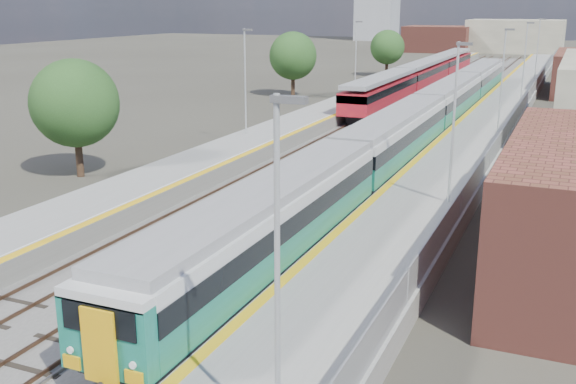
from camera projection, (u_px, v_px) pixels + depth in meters
The scene contains 11 objects.
ground at pixel (430, 123), 59.68m from camera, with size 320.00×320.00×0.00m, color #47443A.
ballast_bed at pixel (411, 117), 62.74m from camera, with size 10.50×155.00×0.06m, color #565451.
tracks at pixel (422, 114), 63.97m from camera, with size 8.96×160.00×0.17m.
platform_right at pixel (495, 117), 59.74m from camera, with size 4.70×155.00×8.52m.
platform_left at pixel (342, 107), 65.17m from camera, with size 4.30×155.00×8.52m.
buildings at pixel (434, 2), 142.15m from camera, with size 72.00×185.50×40.00m.
green_train at pixel (427, 115), 50.55m from camera, with size 2.75×76.62×3.03m.
red_train at pixel (423, 74), 80.87m from camera, with size 2.75×55.85×3.47m.
tree_a at pixel (75, 103), 39.85m from camera, with size 5.24×5.24×7.10m.
tree_b at pixel (293, 56), 75.74m from camera, with size 5.36×5.36×7.27m.
tree_c at pixel (387, 47), 97.47m from camera, with size 4.93×4.93×6.68m.
Camera 1 is at (11.68, -9.33, 10.09)m, focal length 42.00 mm.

